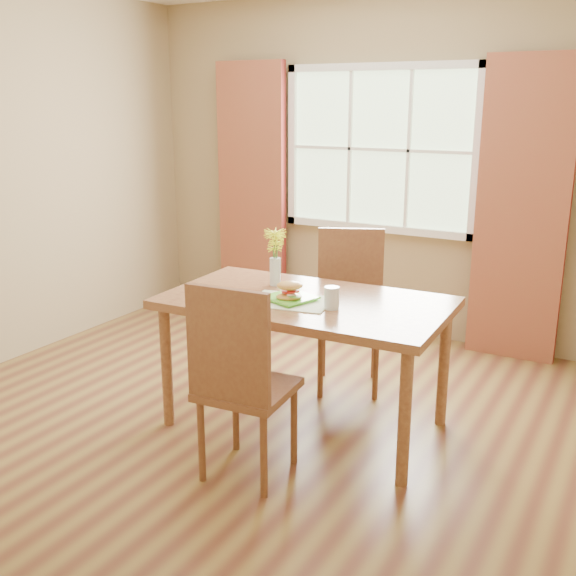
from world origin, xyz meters
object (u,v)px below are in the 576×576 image
(water_glass, at_px, (332,298))
(flower_vase, at_px, (275,250))
(chair_near, at_px, (239,376))
(chair_far, at_px, (350,301))
(croissant_sandwich, at_px, (289,291))
(dining_table, at_px, (306,312))

(water_glass, bearing_deg, flower_vase, 152.34)
(flower_vase, bearing_deg, chair_near, -70.79)
(chair_far, xyz_separation_m, croissant_sandwich, (0.00, -0.83, 0.28))
(chair_near, bearing_deg, flower_vase, 104.77)
(dining_table, bearing_deg, chair_far, 90.83)
(dining_table, bearing_deg, water_glass, -27.27)
(dining_table, height_order, flower_vase, flower_vase)
(chair_near, bearing_deg, croissant_sandwich, 89.72)
(chair_near, relative_size, croissant_sandwich, 5.84)
(dining_table, distance_m, chair_near, 0.72)
(chair_far, relative_size, croissant_sandwich, 5.89)
(flower_vase, bearing_deg, dining_table, -29.42)
(chair_near, height_order, croissant_sandwich, chair_near)
(croissant_sandwich, height_order, flower_vase, flower_vase)
(dining_table, height_order, water_glass, water_glass)
(dining_table, height_order, chair_far, chair_far)
(croissant_sandwich, xyz_separation_m, water_glass, (0.25, 0.03, -0.01))
(dining_table, height_order, croissant_sandwich, croissant_sandwich)
(dining_table, bearing_deg, flower_vase, 148.40)
(chair_far, xyz_separation_m, flower_vase, (-0.26, -0.54, 0.43))
(water_glass, distance_m, flower_vase, 0.60)
(croissant_sandwich, distance_m, water_glass, 0.25)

